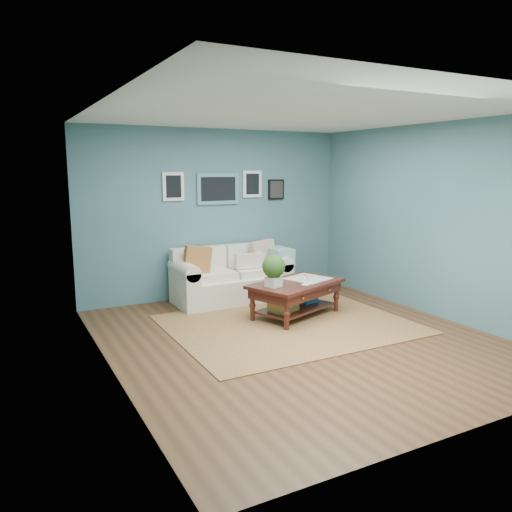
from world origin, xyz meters
TOP-DOWN VIEW (x-y plane):
  - room_shell at (0.00, 0.06)m, footprint 5.00×5.02m
  - area_rug at (0.18, 0.52)m, footprint 3.12×2.49m
  - loveseat at (0.10, 2.02)m, footprint 1.85×0.84m
  - coffee_table at (0.40, 0.79)m, footprint 1.52×1.19m

SIDE VIEW (x-z plane):
  - area_rug at x=0.18m, z-range 0.00..0.01m
  - loveseat at x=0.10m, z-range -0.09..0.86m
  - coffee_table at x=0.40m, z-range -0.05..0.88m
  - room_shell at x=0.00m, z-range 0.01..2.71m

